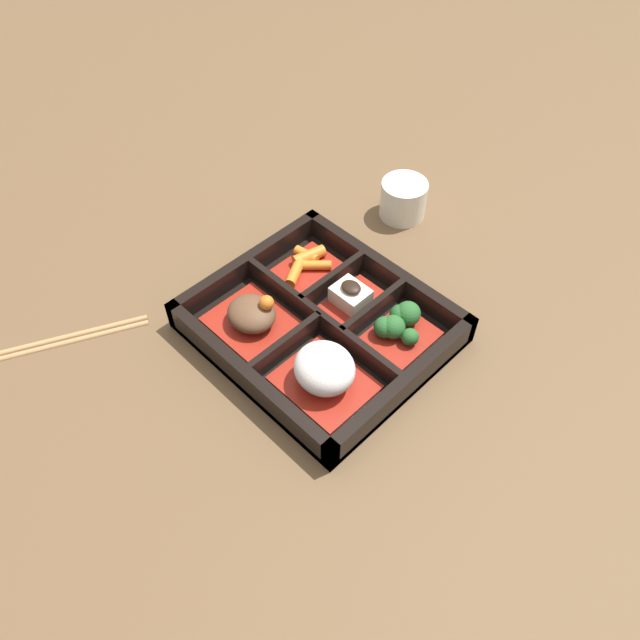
{
  "coord_description": "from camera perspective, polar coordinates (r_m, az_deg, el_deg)",
  "views": [
    {
      "loc": [
        -0.34,
        0.34,
        0.59
      ],
      "look_at": [
        0.0,
        0.0,
        0.03
      ],
      "focal_mm": 35.0,
      "sensor_mm": 36.0,
      "label": 1
    }
  ],
  "objects": [
    {
      "name": "bowl_greens",
      "position": [
        0.75,
        7.22,
        -0.45
      ],
      "size": [
        0.07,
        0.09,
        0.04
      ],
      "color": "maroon",
      "rests_on": "bento_base"
    },
    {
      "name": "bowl_carrots",
      "position": [
        0.82,
        -1.26,
        4.89
      ],
      "size": [
        0.07,
        0.09,
        0.02
      ],
      "color": "maroon",
      "rests_on": "bento_base"
    },
    {
      "name": "bowl_stew",
      "position": [
        0.75,
        -6.2,
        0.36
      ],
      "size": [
        0.1,
        0.09,
        0.05
      ],
      "color": "maroon",
      "rests_on": "bento_base"
    },
    {
      "name": "tea_cup",
      "position": [
        0.91,
        7.63,
        10.96
      ],
      "size": [
        0.07,
        0.07,
        0.06
      ],
      "color": "beige",
      "rests_on": "ground_plane"
    },
    {
      "name": "bowl_rice",
      "position": [
        0.69,
        0.41,
        -4.66
      ],
      "size": [
        0.1,
        0.09,
        0.06
      ],
      "color": "maroon",
      "rests_on": "bento_base"
    },
    {
      "name": "ground_plane",
      "position": [
        0.76,
        -0.0,
        -1.21
      ],
      "size": [
        3.0,
        3.0,
        0.0
      ],
      "primitive_type": "plane",
      "color": "brown"
    },
    {
      "name": "bento_base",
      "position": [
        0.76,
        -0.0,
        -0.97
      ],
      "size": [
        0.28,
        0.25,
        0.01
      ],
      "color": "black",
      "rests_on": "ground_plane"
    },
    {
      "name": "bowl_tofu",
      "position": [
        0.77,
        2.85,
        2.0
      ],
      "size": [
        0.05,
        0.09,
        0.04
      ],
      "color": "maroon",
      "rests_on": "bento_base"
    },
    {
      "name": "chopsticks",
      "position": [
        0.82,
        -22.98,
        -1.75
      ],
      "size": [
        0.11,
        0.2,
        0.01
      ],
      "color": "#A87F51",
      "rests_on": "ground_plane"
    },
    {
      "name": "bento_rim",
      "position": [
        0.75,
        0.13,
        -0.14
      ],
      "size": [
        0.28,
        0.25,
        0.04
      ],
      "color": "black",
      "rests_on": "ground_plane"
    }
  ]
}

